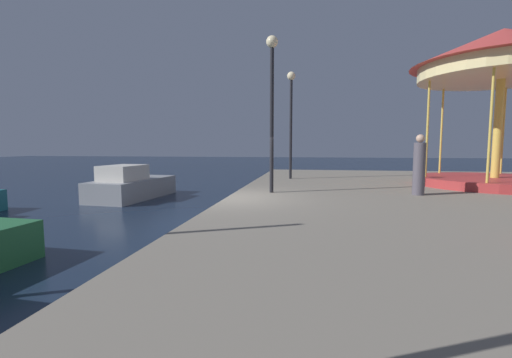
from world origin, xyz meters
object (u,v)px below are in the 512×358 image
(lamp_post_far_end, at_px, (291,107))
(person_near_carousel, at_px, (419,167))
(motorboat_grey, at_px, (131,186))
(carousel, at_px, (502,69))
(lamp_post_mid_promenade, at_px, (272,88))

(lamp_post_far_end, distance_m, person_near_carousel, 6.51)
(motorboat_grey, bearing_deg, carousel, -0.20)
(motorboat_grey, height_order, carousel, carousel)
(lamp_post_far_end, bearing_deg, lamp_post_mid_promenade, -93.73)
(motorboat_grey, relative_size, carousel, 0.73)
(lamp_post_mid_promenade, bearing_deg, lamp_post_far_end, 86.27)
(motorboat_grey, height_order, lamp_post_far_end, lamp_post_far_end)
(motorboat_grey, xyz_separation_m, person_near_carousel, (10.71, -2.95, 1.08))
(lamp_post_mid_promenade, bearing_deg, carousel, 21.36)
(carousel, bearing_deg, lamp_post_far_end, 167.44)
(carousel, relative_size, lamp_post_far_end, 1.30)
(motorboat_grey, height_order, person_near_carousel, person_near_carousel)
(carousel, bearing_deg, lamp_post_mid_promenade, -158.64)
(motorboat_grey, xyz_separation_m, lamp_post_far_end, (6.68, 1.61, 3.37))
(lamp_post_mid_promenade, xyz_separation_m, person_near_carousel, (4.34, 0.13, -2.35))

